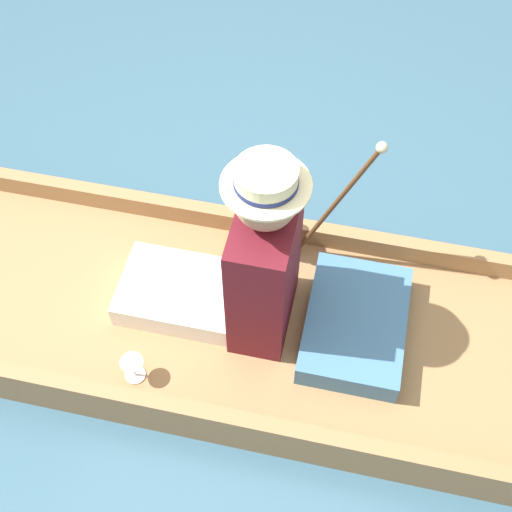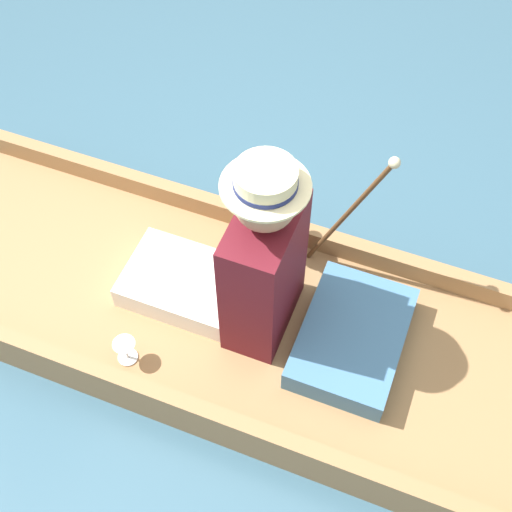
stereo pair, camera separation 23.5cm
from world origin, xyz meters
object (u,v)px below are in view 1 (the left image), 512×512
seated_person (245,265)px  teddy_bear (258,224)px  walking_cane (344,193)px  wine_glass (133,365)px

seated_person → teddy_bear: bearing=-4.5°
teddy_bear → walking_cane: (0.02, -0.34, 0.27)m
wine_glass → walking_cane: 1.04m
teddy_bear → wine_glass: teddy_bear is taller
seated_person → wine_glass: seated_person is taller
seated_person → teddy_bear: (0.34, 0.02, -0.18)m
walking_cane → seated_person: bearing=138.4°
walking_cane → wine_glass: bearing=137.2°
teddy_bear → wine_glass: bearing=154.8°
seated_person → teddy_bear: seated_person is taller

